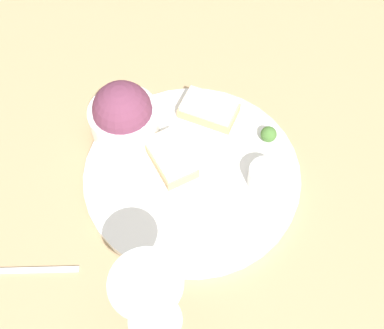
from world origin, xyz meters
name	(u,v)px	position (x,y,z in m)	size (l,w,h in m)	color
ground_plane	(192,176)	(0.00, 0.00, 0.00)	(4.00, 4.00, 0.00)	tan
dinner_plate	(192,174)	(0.00, 0.00, 0.01)	(0.33, 0.33, 0.01)	white
salad_bowl	(123,115)	(-0.13, -0.04, 0.05)	(0.11, 0.11, 0.10)	white
sauce_ramekin	(266,176)	(0.08, 0.07, 0.03)	(0.05, 0.05, 0.04)	white
cheese_toast_near	(170,157)	(-0.03, -0.02, 0.03)	(0.10, 0.07, 0.03)	tan
cheese_toast_far	(209,109)	(-0.07, 0.09, 0.03)	(0.11, 0.09, 0.03)	tan
wine_glass	(149,295)	(0.15, -0.17, 0.11)	(0.08, 0.08, 0.16)	silver
garnish	(269,134)	(0.02, 0.13, 0.03)	(0.03, 0.03, 0.03)	#477533
fork	(15,270)	(-0.02, -0.29, 0.00)	(0.11, 0.15, 0.01)	silver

